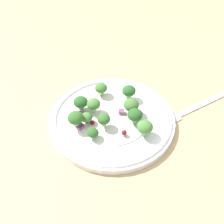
{
  "coord_description": "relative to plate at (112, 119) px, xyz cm",
  "views": [
    {
      "loc": [
        -30.07,
        -18.89,
        40.14
      ],
      "look_at": [
        1.55,
        1.02,
        2.7
      ],
      "focal_mm": 44.95,
      "sensor_mm": 36.0,
      "label": 1
    }
  ],
  "objects": [
    {
      "name": "broccoli_floret_4",
      "position": [
        -1.77,
        6.16,
        2.5
      ],
      "size": [
        2.75,
        2.75,
        2.79
      ],
      "color": "#8EB77A",
      "rests_on": "plate"
    },
    {
      "name": "cranberry_1",
      "position": [
        -2.78,
        -4.32,
        1.27
      ],
      "size": [
        0.95,
        0.95,
        0.95
      ],
      "primitive_type": "sphere",
      "color": "maroon",
      "rests_on": "plate"
    },
    {
      "name": "broccoli_floret_2",
      "position": [
        -3.75,
        3.27,
        1.81
      ],
      "size": [
        2.17,
        2.17,
        2.2
      ],
      "color": "#ADD18E",
      "rests_on": "plate"
    },
    {
      "name": "cranberry_2",
      "position": [
        -3.59,
        2.08,
        0.96
      ],
      "size": [
        0.86,
        0.86,
        0.86
      ],
      "primitive_type": "sphere",
      "color": "maroon",
      "rests_on": "plate"
    },
    {
      "name": "broccoli_floret_5",
      "position": [
        -5.64,
        4.18,
        2.83
      ],
      "size": [
        2.9,
        2.9,
        2.94
      ],
      "color": "#ADD18E",
      "rests_on": "plate"
    },
    {
      "name": "broccoli_floret_7",
      "position": [
        4.24,
        5.3,
        2.25
      ],
      "size": [
        2.52,
        2.52,
        2.55
      ],
      "color": "#ADD18E",
      "rests_on": "plate"
    },
    {
      "name": "dressing_pool",
      "position": [
        -0.0,
        0.0,
        0.44
      ],
      "size": [
        14.03,
        14.03,
        0.2
      ],
      "primitive_type": "cylinder",
      "color": "white",
      "rests_on": "plate"
    },
    {
      "name": "broccoli_floret_0",
      "position": [
        6.31,
        -0.04,
        2.47
      ],
      "size": [
        2.73,
        2.73,
        2.76
      ],
      "color": "#9EC684",
      "rests_on": "plate"
    },
    {
      "name": "broccoli_floret_10",
      "position": [
        -0.57,
        -7.22,
        2.39
      ],
      "size": [
        2.87,
        2.87,
        2.9
      ],
      "color": "#8EB77A",
      "rests_on": "plate"
    },
    {
      "name": "broccoli_floret_6",
      "position": [
        -2.89,
        -0.08,
        2.46
      ],
      "size": [
        2.34,
        2.34,
        2.37
      ],
      "color": "#9EC684",
      "rests_on": "plate"
    },
    {
      "name": "onion_bit_2",
      "position": [
        -2.85,
        5.52,
        0.83
      ],
      "size": [
        1.58,
        1.59,
        0.34
      ],
      "primitive_type": "cube",
      "rotation": [
        0.0,
        0.0,
        0.32
      ],
      "color": "#A35B93",
      "rests_on": "plate"
    },
    {
      "name": "plate",
      "position": [
        0.0,
        0.0,
        0.0
      ],
      "size": [
        24.19,
        24.19,
        1.7
      ],
      "color": "white",
      "rests_on": "ground_plane"
    },
    {
      "name": "onion_bit_1",
      "position": [
        -5.54,
        3.5,
        1.01
      ],
      "size": [
        1.46,
        1.33,
        0.42
      ],
      "primitive_type": "cube",
      "rotation": [
        0.0,
        0.0,
        1.47
      ],
      "color": "#843D75",
      "rests_on": "plate"
    },
    {
      "name": "cranberry_0",
      "position": [
        1.14,
        -6.45,
        0.86
      ],
      "size": [
        0.81,
        0.81,
        0.81
      ],
      "primitive_type": "sphere",
      "color": "maroon",
      "rests_on": "plate"
    },
    {
      "name": "broccoli_floret_1",
      "position": [
        -6.15,
        0.09,
        1.75
      ],
      "size": [
        2.01,
        2.01,
        2.03
      ],
      "color": "#ADD18E",
      "rests_on": "plate"
    },
    {
      "name": "onion_bit_0",
      "position": [
        1.77,
        -1.41,
        1.06
      ],
      "size": [
        1.4,
        1.41,
        0.56
      ],
      "primitive_type": "cube",
      "rotation": [
        0.0,
        0.0,
        0.48
      ],
      "color": "#934C84",
      "rests_on": "plate"
    },
    {
      "name": "ground_plane",
      "position": [
        -1.55,
        -1.02,
        -1.86
      ],
      "size": [
        180.0,
        180.0,
        2.0
      ],
      "primitive_type": "cube",
      "color": "tan"
    },
    {
      "name": "broccoli_floret_3",
      "position": [
        2.73,
        -2.58,
        2.71
      ],
      "size": [
        2.9,
        2.9,
        2.93
      ],
      "color": "#9EC684",
      "rests_on": "plate"
    },
    {
      "name": "fork",
      "position": [
        12.41,
        -12.38,
        -0.61
      ],
      "size": [
        17.36,
        10.13,
        0.5
      ],
      "color": "silver",
      "rests_on": "ground_plane"
    },
    {
      "name": "broccoli_floret_9",
      "position": [
        -0.72,
        3.69,
        2.57
      ],
      "size": [
        2.62,
        2.62,
        2.66
      ],
      "color": "#9EC684",
      "rests_on": "plate"
    },
    {
      "name": "broccoli_floret_8",
      "position": [
        1.18,
        -4.27,
        2.34
      ],
      "size": [
        2.85,
        2.85,
        2.88
      ],
      "color": "#ADD18E",
      "rests_on": "plate"
    }
  ]
}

